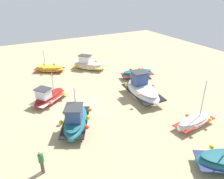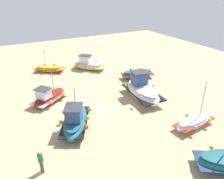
% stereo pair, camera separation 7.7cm
% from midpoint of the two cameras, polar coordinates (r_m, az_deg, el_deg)
% --- Properties ---
extents(ground_plane, '(56.21, 56.21, 0.00)m').
position_cam_midpoint_polar(ground_plane, '(20.01, -8.59, -5.68)').
color(ground_plane, tan).
extents(fishing_boat_0, '(3.43, 4.02, 2.93)m').
position_cam_midpoint_polar(fishing_boat_0, '(29.70, -15.69, 5.21)').
color(fishing_boat_0, gold).
rests_on(fishing_boat_0, ground_plane).
extents(fishing_boat_2, '(3.60, 4.16, 2.78)m').
position_cam_midpoint_polar(fishing_boat_2, '(21.91, -15.80, -1.83)').
color(fishing_boat_2, maroon).
rests_on(fishing_boat_2, ground_plane).
extents(fishing_boat_3, '(4.97, 3.76, 3.26)m').
position_cam_midpoint_polar(fishing_boat_3, '(17.60, -9.28, -7.77)').
color(fishing_boat_3, '#1E6670').
rests_on(fishing_boat_3, ground_plane).
extents(fishing_boat_4, '(4.40, 4.20, 1.86)m').
position_cam_midpoint_polar(fishing_boat_4, '(29.55, -6.01, 6.39)').
color(fishing_boat_4, white).
rests_on(fishing_boat_4, ground_plane).
extents(fishing_boat_5, '(2.28, 4.14, 1.00)m').
position_cam_midpoint_polar(fishing_boat_5, '(26.70, 6.66, 4.00)').
color(fishing_boat_5, '#1E6670').
rests_on(fishing_boat_5, ground_plane).
extents(fishing_boat_6, '(1.84, 3.89, 3.88)m').
position_cam_midpoint_polar(fishing_boat_6, '(18.84, 20.49, -7.83)').
color(fishing_boat_6, white).
rests_on(fishing_boat_6, ground_plane).
extents(fishing_boat_7, '(5.42, 2.81, 2.62)m').
position_cam_midpoint_polar(fishing_boat_7, '(21.92, 7.86, -0.22)').
color(fishing_boat_7, white).
rests_on(fishing_boat_7, ground_plane).
extents(person_walking, '(0.32, 0.32, 1.60)m').
position_cam_midpoint_polar(person_walking, '(14.31, -17.73, -16.94)').
color(person_walking, brown).
rests_on(person_walking, ground_plane).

